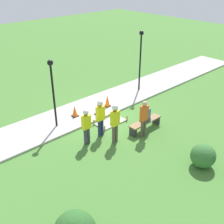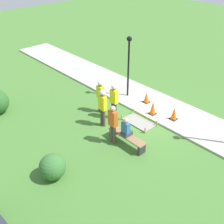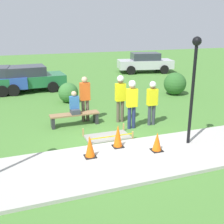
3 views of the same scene
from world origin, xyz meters
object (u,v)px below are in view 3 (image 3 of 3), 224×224
park_bench (75,117)px  worker_supervisor (132,100)px  bystander_in_orange_shirt (85,96)px  traffic_cone_far_patch (118,136)px  person_seated_on_bench (74,105)px  traffic_cone_near_patch (90,147)px  parked_car_silver (145,62)px  worker_assistant (120,94)px  worker_trainee (152,99)px  traffic_cone_sidewalk_edge (157,142)px  lamppost_near (194,75)px  parked_car_green (26,78)px

park_bench → worker_supervisor: (1.99, -1.07, 0.79)m
bystander_in_orange_shirt → park_bench: bearing=-146.7°
traffic_cone_far_patch → person_seated_on_bench: person_seated_on_bench is taller
person_seated_on_bench → worker_supervisor: 2.28m
traffic_cone_near_patch → traffic_cone_far_patch: 1.11m
park_bench → parked_car_silver: parked_car_silver is taller
worker_supervisor → person_seated_on_bench: bearing=150.3°
park_bench → parked_car_silver: (8.25, 10.42, 0.47)m
traffic_cone_far_patch → park_bench: traffic_cone_far_patch is taller
worker_assistant → worker_trainee: size_ratio=1.09×
park_bench → traffic_cone_sidewalk_edge: bearing=-61.3°
person_seated_on_bench → parked_car_silver: bearing=51.6°
traffic_cone_far_patch → worker_assistant: bearing=66.9°
bystander_in_orange_shirt → traffic_cone_far_patch: bearing=-84.9°
parked_car_silver → traffic_cone_far_patch: bearing=-107.7°
worker_assistant → lamppost_near: (1.26, -2.98, 1.20)m
traffic_cone_near_patch → traffic_cone_sidewalk_edge: traffic_cone_near_patch is taller
worker_supervisor → worker_assistant: bearing=98.8°
worker_supervisor → worker_assistant: (-0.13, 0.86, 0.04)m
traffic_cone_far_patch → parked_car_silver: bearing=60.4°
traffic_cone_sidewalk_edge → worker_assistant: (0.02, 3.16, 0.79)m
person_seated_on_bench → traffic_cone_near_patch: bearing=-94.6°
person_seated_on_bench → worker_supervisor: bearing=-29.7°
worker_trainee → lamppost_near: 2.60m
worker_trainee → worker_assistant: bearing=144.0°
park_bench → parked_car_green: bearing=101.7°
person_seated_on_bench → parked_car_green: size_ratio=0.19×
park_bench → worker_assistant: 2.05m
parked_car_silver → parked_car_green: 10.31m
worker_assistant → parked_car_silver: 12.42m
bystander_in_orange_shirt → lamppost_near: (2.59, -3.54, 1.31)m
worker_supervisor → worker_trainee: 0.92m
traffic_cone_far_patch → worker_trainee: bearing=39.2°
worker_assistant → parked_car_green: (-3.27, 7.03, -0.42)m
traffic_cone_far_patch → lamppost_near: 3.05m
traffic_cone_far_patch → traffic_cone_sidewalk_edge: (1.04, -0.69, -0.07)m
traffic_cone_near_patch → traffic_cone_sidewalk_edge: 2.10m
worker_trainee → park_bench: bearing=161.5°
traffic_cone_near_patch → parked_car_green: parked_car_green is taller
worker_supervisor → worker_trainee: bearing=6.0°
traffic_cone_far_patch → park_bench: bearing=106.8°
worker_trainee → bystander_in_orange_shirt: bearing=150.8°
lamppost_near → parked_car_green: bearing=114.4°
bystander_in_orange_shirt → parked_car_silver: (7.72, 10.07, -0.25)m
person_seated_on_bench → parked_car_silver: size_ratio=0.19×
traffic_cone_sidewalk_edge → worker_supervisor: worker_supervisor is taller
worker_supervisor → bystander_in_orange_shirt: bearing=135.7°
traffic_cone_far_patch → traffic_cone_sidewalk_edge: traffic_cone_far_patch is taller
traffic_cone_near_patch → traffic_cone_far_patch: (1.04, 0.39, 0.04)m
person_seated_on_bench → lamppost_near: lamppost_near is taller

